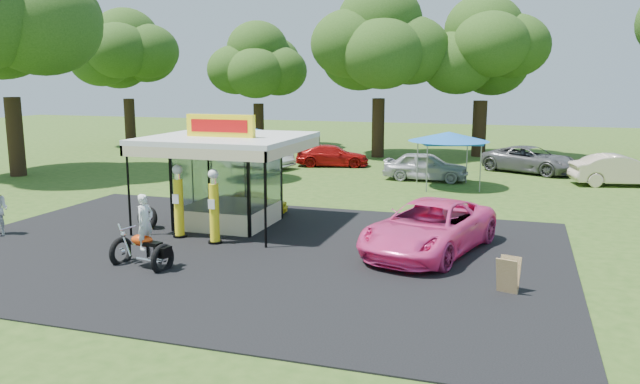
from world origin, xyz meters
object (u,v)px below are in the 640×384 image
Objects in this scene: bg_car_e at (620,170)px; tent_east at (449,137)px; pink_sedan at (429,228)px; bg_car_b at (332,156)px; gas_pump_left at (179,203)px; a_frame_sign at (508,276)px; bg_car_d at (531,160)px; tent_west at (241,131)px; gas_pump_right at (214,209)px; motorcycle at (144,239)px; bg_car_c at (426,166)px; gas_station_kiosk at (228,179)px; bg_car_a at (255,155)px; kiosk_car at (253,202)px.

bg_car_e is 9.16m from tent_east.
pink_sedan is 19.69m from bg_car_b.
bg_car_b is 9.66m from tent_east.
gas_pump_left is 22.87m from bg_car_e.
bg_car_d is (0.71, 21.96, 0.28)m from a_frame_sign.
gas_pump_right is at bearing -68.80° from tent_west.
pink_sedan reaches higher than bg_car_e.
bg_car_c is (5.42, 18.30, -0.12)m from motorcycle.
bg_car_e is (15.18, 14.14, -0.99)m from gas_station_kiosk.
tent_east reaches higher than bg_car_e.
bg_car_c is 9.84m from bg_car_e.
tent_west reaches higher than gas_pump_right.
tent_east is at bearing -139.41° from bg_car_b.
a_frame_sign is 0.17× the size of bg_car_d.
gas_pump_right is 0.52× the size of bg_car_a.
tent_east reaches higher than bg_car_c.
motorcycle is 8.70m from pink_sedan.
motorcycle is at bearing 164.33° from bg_car_c.
gas_station_kiosk is at bearing 100.43° from motorcycle.
bg_car_b is at bearing 131.10° from pink_sedan.
pink_sedan is at bearing 9.63° from gas_pump_right.
bg_car_c is (5.44, 12.73, -1.02)m from gas_station_kiosk.
tent_east reaches higher than bg_car_b.
pink_sedan is at bearing 39.03° from motorcycle.
tent_west reaches higher than tent_east.
tent_east reaches higher than motorcycle.
pink_sedan is 14.28m from bg_car_c.
bg_car_b is 7.42m from tent_west.
gas_pump_right is 4.87m from kiosk_car.
motorcycle is at bearing -179.82° from kiosk_car.
motorcycle is 16.17m from tent_west.
bg_car_c reaches higher than bg_car_d.
gas_pump_right is at bearing 170.87° from bg_car_b.
a_frame_sign is (10.11, 0.98, -0.40)m from motorcycle.
tent_west is (-14.26, 14.54, 2.16)m from a_frame_sign.
gas_pump_left is at bearing 166.23° from bg_car_b.
bg_car_e is (5.05, 18.73, 0.31)m from a_frame_sign.
gas_pump_right is at bearing -179.77° from bg_car_d.
bg_car_d reaches higher than bg_car_b.
bg_car_c is (-4.69, 17.32, 0.28)m from a_frame_sign.
gas_pump_right is 17.77m from bg_car_a.
tent_west is at bearing 111.20° from gas_pump_right.
tent_west reaches higher than bg_car_b.
bg_car_e is at bearing -99.54° from bg_car_d.
bg_car_a is 1.09× the size of bg_car_c.
bg_car_d is at bearing -35.56° from kiosk_car.
tent_east is at bearing -38.13° from kiosk_car.
bg_car_a is at bearing 110.12° from gas_station_kiosk.
gas_pump_left is at bearing 169.49° from kiosk_car.
kiosk_car is 11.21m from tent_east.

